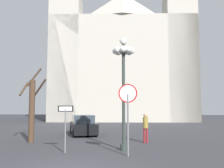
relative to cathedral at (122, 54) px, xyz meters
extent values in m
cube|color=#BCB5A5|center=(-0.08, 1.07, -2.92)|extent=(22.42, 13.68, 15.56)
pyramid|color=#BCB5A5|center=(0.29, -3.99, 6.61)|extent=(7.69, 2.54, 3.50)
cube|color=#BCB5A5|center=(-8.39, -3.42, -1.18)|extent=(4.69, 4.69, 19.04)
cube|color=#BCB5A5|center=(8.79, -2.18, -1.18)|extent=(4.69, 4.69, 19.04)
cylinder|color=slate|center=(1.64, -28.73, -9.33)|extent=(0.08, 0.08, 2.74)
cylinder|color=red|center=(1.64, -28.73, -7.91)|extent=(0.85, 0.15, 0.85)
cylinder|color=white|center=(1.64, -28.75, -7.91)|extent=(0.74, 0.10, 0.75)
cylinder|color=slate|center=(-1.36, -28.18, -9.65)|extent=(0.07, 0.07, 2.09)
cube|color=black|center=(-1.36, -28.18, -8.61)|extent=(0.73, 0.15, 0.29)
cube|color=white|center=(-1.36, -28.19, -8.61)|extent=(0.61, 0.11, 0.20)
cylinder|color=#2D3833|center=(1.38, -27.20, -8.00)|extent=(0.16, 0.16, 5.40)
cylinder|color=#2D3833|center=(1.38, -27.20, -10.55)|extent=(0.36, 0.36, 0.30)
sphere|color=white|center=(1.38, -27.20, -5.10)|extent=(0.39, 0.39, 0.39)
sphere|color=white|center=(1.79, -27.20, -5.62)|extent=(0.35, 0.35, 0.35)
cylinder|color=#2D3833|center=(1.59, -27.20, -5.62)|extent=(0.05, 0.41, 0.05)
sphere|color=white|center=(1.67, -26.91, -5.62)|extent=(0.35, 0.35, 0.35)
cylinder|color=#2D3833|center=(1.53, -27.06, -5.62)|extent=(0.32, 0.32, 0.05)
sphere|color=white|center=(1.38, -26.80, -5.62)|extent=(0.35, 0.35, 0.35)
cylinder|color=#2D3833|center=(1.38, -27.00, -5.62)|extent=(0.41, 0.05, 0.05)
sphere|color=white|center=(1.10, -26.91, -5.62)|extent=(0.35, 0.35, 0.35)
cylinder|color=#2D3833|center=(1.24, -27.06, -5.62)|extent=(0.32, 0.32, 0.05)
sphere|color=white|center=(0.98, -27.20, -5.62)|extent=(0.35, 0.35, 0.35)
cylinder|color=#2D3833|center=(1.18, -27.20, -5.62)|extent=(0.05, 0.41, 0.05)
sphere|color=white|center=(1.10, -27.49, -5.62)|extent=(0.35, 0.35, 0.35)
cylinder|color=#2D3833|center=(1.24, -27.35, -5.62)|extent=(0.32, 0.32, 0.05)
sphere|color=white|center=(1.38, -27.61, -5.62)|extent=(0.35, 0.35, 0.35)
cylinder|color=#2D3833|center=(1.38, -27.40, -5.62)|extent=(0.41, 0.05, 0.05)
sphere|color=white|center=(1.67, -27.49, -5.62)|extent=(0.35, 0.35, 0.35)
cylinder|color=#2D3833|center=(1.53, -27.35, -5.62)|extent=(0.32, 0.32, 0.05)
cylinder|color=#473323|center=(-4.39, -24.99, -8.79)|extent=(0.36, 0.36, 3.82)
cylinder|color=#473323|center=(-4.09, -24.52, -7.29)|extent=(1.08, 0.75, 1.09)
cylinder|color=#473323|center=(-4.47, -24.57, -6.63)|extent=(0.96, 0.30, 1.24)
cylinder|color=#473323|center=(-4.93, -25.00, -7.41)|extent=(0.15, 1.16, 0.95)
cube|color=black|center=(-2.11, -20.43, -10.15)|extent=(2.98, 4.49, 0.79)
cube|color=#333D47|center=(-2.17, -20.23, -9.46)|extent=(2.23, 2.70, 0.60)
cylinder|color=black|center=(-0.91, -21.52, -10.38)|extent=(0.41, 0.68, 0.64)
cylinder|color=black|center=(-2.41, -22.02, -10.38)|extent=(0.41, 0.68, 0.64)
cylinder|color=black|center=(-1.81, -18.84, -10.38)|extent=(0.41, 0.68, 0.64)
cylinder|color=black|center=(-3.30, -19.34, -10.38)|extent=(0.41, 0.68, 0.64)
cylinder|color=maroon|center=(2.51, -24.48, -10.25)|extent=(0.12, 0.12, 0.89)
cylinder|color=maroon|center=(2.67, -24.50, -10.25)|extent=(0.12, 0.12, 0.89)
cylinder|color=olive|center=(2.59, -24.49, -9.48)|extent=(0.32, 0.32, 0.67)
sphere|color=tan|center=(2.59, -24.49, -9.03)|extent=(0.24, 0.24, 0.24)
camera|label=1|loc=(1.95, -40.04, -8.51)|focal=40.28mm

